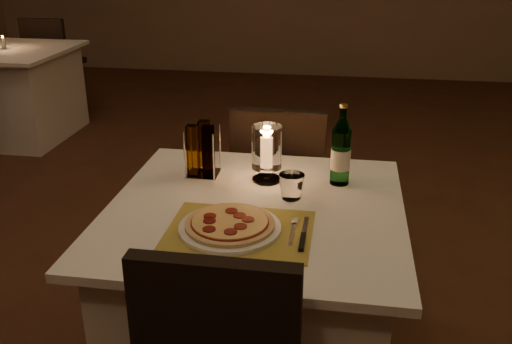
# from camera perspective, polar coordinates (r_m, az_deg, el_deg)

# --- Properties ---
(floor) EXTENTS (8.00, 10.00, 0.02)m
(floor) POSITION_cam_1_polar(r_m,az_deg,el_deg) (2.53, -1.84, -16.74)
(floor) COLOR #4C2918
(floor) RESTS_ON ground
(main_table) EXTENTS (1.00, 1.00, 0.74)m
(main_table) POSITION_cam_1_polar(r_m,az_deg,el_deg) (2.12, -0.09, -12.40)
(main_table) COLOR white
(main_table) RESTS_ON ground
(chair_far) EXTENTS (0.42, 0.42, 0.90)m
(chair_far) POSITION_cam_1_polar(r_m,az_deg,el_deg) (2.66, 2.38, -0.48)
(chair_far) COLOR black
(chair_far) RESTS_ON ground
(placemat) EXTENTS (0.45, 0.34, 0.00)m
(placemat) POSITION_cam_1_polar(r_m,az_deg,el_deg) (1.78, -1.67, -5.92)
(placemat) COLOR #A59239
(placemat) RESTS_ON main_table
(plate) EXTENTS (0.32, 0.32, 0.01)m
(plate) POSITION_cam_1_polar(r_m,az_deg,el_deg) (1.78, -2.62, -5.59)
(plate) COLOR white
(plate) RESTS_ON placemat
(pizza) EXTENTS (0.28, 0.28, 0.02)m
(pizza) POSITION_cam_1_polar(r_m,az_deg,el_deg) (1.77, -2.64, -5.13)
(pizza) COLOR #D8B77F
(pizza) RESTS_ON plate
(fork) EXTENTS (0.02, 0.18, 0.00)m
(fork) POSITION_cam_1_polar(r_m,az_deg,el_deg) (1.79, 3.76, -5.69)
(fork) COLOR silver
(fork) RESTS_ON placemat
(knife) EXTENTS (0.02, 0.22, 0.01)m
(knife) POSITION_cam_1_polar(r_m,az_deg,el_deg) (1.73, 4.72, -6.63)
(knife) COLOR black
(knife) RESTS_ON placemat
(tumbler) EXTENTS (0.09, 0.09, 0.09)m
(tumbler) POSITION_cam_1_polar(r_m,az_deg,el_deg) (1.98, 3.57, -1.44)
(tumbler) COLOR white
(tumbler) RESTS_ON main_table
(water_bottle) EXTENTS (0.07, 0.07, 0.30)m
(water_bottle) POSITION_cam_1_polar(r_m,az_deg,el_deg) (2.09, 8.48, 1.95)
(water_bottle) COLOR #549C5E
(water_bottle) RESTS_ON main_table
(hurricane_candle) EXTENTS (0.11, 0.11, 0.21)m
(hurricane_candle) POSITION_cam_1_polar(r_m,az_deg,el_deg) (2.09, 1.08, 2.30)
(hurricane_candle) COLOR white
(hurricane_candle) RESTS_ON main_table
(cruet_caddy) EXTENTS (0.12, 0.12, 0.21)m
(cruet_caddy) POSITION_cam_1_polar(r_m,az_deg,el_deg) (2.16, -5.42, 2.05)
(cruet_caddy) COLOR white
(cruet_caddy) RESTS_ON main_table
(neighbor_table_left) EXTENTS (1.00, 1.00, 0.74)m
(neighbor_table_left) POSITION_cam_1_polar(r_m,az_deg,el_deg) (5.19, -23.21, 7.26)
(neighbor_table_left) COLOR white
(neighbor_table_left) RESTS_ON ground
(neighbor_chair_lb) EXTENTS (0.42, 0.42, 0.90)m
(neighbor_chair_lb) POSITION_cam_1_polar(r_m,az_deg,el_deg) (5.75, -19.82, 10.91)
(neighbor_chair_lb) COLOR black
(neighbor_chair_lb) RESTS_ON ground
(neighbor_candle_left) EXTENTS (0.03, 0.03, 0.11)m
(neighbor_candle_left) POSITION_cam_1_polar(r_m,az_deg,el_deg) (5.11, -23.94, 11.72)
(neighbor_candle_left) COLOR white
(neighbor_candle_left) RESTS_ON neighbor_table_left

